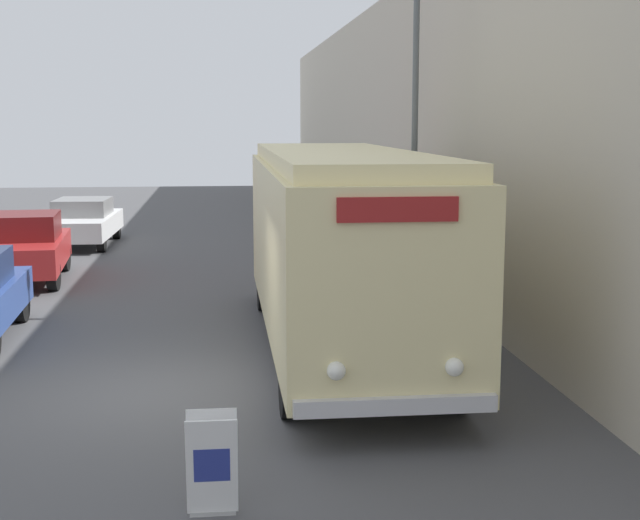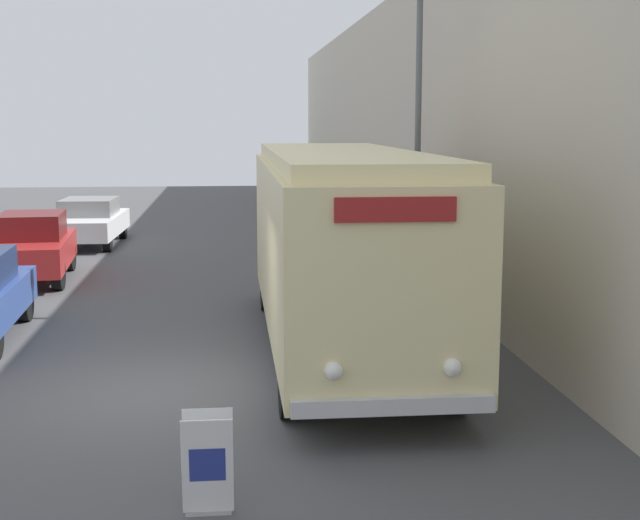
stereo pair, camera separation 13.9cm
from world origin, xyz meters
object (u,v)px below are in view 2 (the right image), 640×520
(sign_board, at_px, (208,465))
(streetlamp, at_px, (419,68))
(vintage_bus, at_px, (342,240))
(parked_car_far, at_px, (89,221))
(parked_car_mid, at_px, (32,247))

(sign_board, distance_m, streetlamp, 10.42)
(sign_board, xyz_separation_m, streetlamp, (3.88, 8.65, 4.32))
(vintage_bus, distance_m, parked_car_far, 14.81)
(parked_car_far, bearing_deg, vintage_bus, -63.46)
(vintage_bus, xyz_separation_m, parked_car_far, (-6.15, 13.42, -1.13))
(streetlamp, distance_m, parked_car_far, 14.05)
(streetlamp, relative_size, parked_car_mid, 1.79)
(sign_board, bearing_deg, vintage_bus, 71.06)
(sign_board, distance_m, parked_car_mid, 14.06)
(parked_car_far, bearing_deg, streetlamp, -51.86)
(streetlamp, xyz_separation_m, parked_car_mid, (-8.35, 4.67, -3.98))
(vintage_bus, relative_size, parked_car_far, 2.15)
(sign_board, xyz_separation_m, parked_car_far, (-4.07, 19.50, 0.25))
(vintage_bus, distance_m, streetlamp, 4.29)
(vintage_bus, bearing_deg, streetlamp, 55.02)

